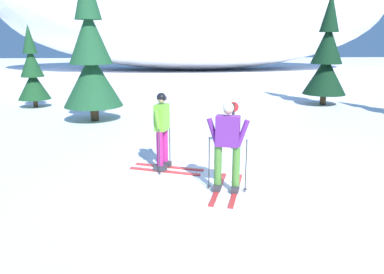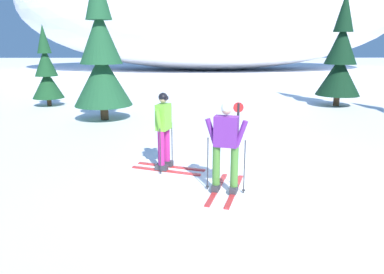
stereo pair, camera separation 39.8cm
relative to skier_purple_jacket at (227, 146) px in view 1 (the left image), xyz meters
name	(u,v)px [view 1 (the left image)]	position (x,y,z in m)	size (l,w,h in m)	color
ground_plane	(254,176)	(0.74, 0.82, -0.95)	(120.00, 120.00, 0.00)	white
skier_purple_jacket	(227,146)	(0.00, 0.00, 0.00)	(0.93, 1.79, 1.79)	red
skier_lime_jacket	(162,130)	(-1.27, 1.40, -0.01)	(1.73, 0.97, 1.79)	red
pine_tree_far_left	(32,73)	(-7.09, 10.25, 0.57)	(1.40, 1.40, 3.62)	#47301E
pine_tree_center_left	(91,58)	(-3.88, 7.08, 1.37)	(2.14, 2.14, 5.55)	#47301E
pine_tree_center_right	(326,59)	(6.12, 10.03, 1.15)	(1.94, 1.94, 5.03)	#47301E
snow_ridge_background	(195,3)	(1.79, 32.48, 5.67)	(38.76, 17.46, 13.24)	white
trail_marker_post	(233,122)	(0.64, 3.04, -0.20)	(0.28, 0.07, 1.30)	black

